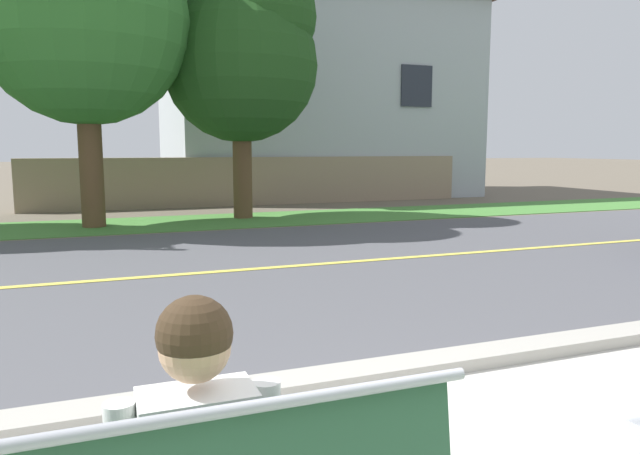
# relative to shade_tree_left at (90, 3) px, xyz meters

# --- Properties ---
(ground_plane) EXTENTS (140.00, 140.00, 0.00)m
(ground_plane) POSITION_rel_shade_tree_left_xyz_m (1.47, -3.92, -4.55)
(ground_plane) COLOR #665B4C
(curb_edge) EXTENTS (44.00, 0.30, 0.11)m
(curb_edge) POSITION_rel_shade_tree_left_xyz_m (1.47, -9.57, -4.49)
(curb_edge) COLOR #ADA89E
(curb_edge) RESTS_ON ground_plane
(street_asphalt) EXTENTS (52.00, 8.00, 0.01)m
(street_asphalt) POSITION_rel_shade_tree_left_xyz_m (1.47, -5.42, -4.54)
(street_asphalt) COLOR #515156
(street_asphalt) RESTS_ON ground_plane
(road_centre_line) EXTENTS (48.00, 0.14, 0.01)m
(road_centre_line) POSITION_rel_shade_tree_left_xyz_m (1.47, -5.42, -4.54)
(road_centre_line) COLOR #E0CC4C
(road_centre_line) RESTS_ON ground_plane
(far_verge_grass) EXTENTS (48.00, 2.80, 0.02)m
(far_verge_grass) POSITION_rel_shade_tree_left_xyz_m (1.47, 0.13, -4.54)
(far_verge_grass) COLOR #478438
(far_verge_grass) RESTS_ON ground_plane
(shade_tree_left) EXTENTS (4.24, 4.24, 7.00)m
(shade_tree_left) POSITION_rel_shade_tree_left_xyz_m (0.00, 0.00, 0.00)
(shade_tree_left) COLOR brown
(shade_tree_left) RESTS_ON ground_plane
(shade_tree_centre) EXTENTS (3.58, 3.58, 5.90)m
(shade_tree_centre) POSITION_rel_shade_tree_left_xyz_m (3.32, 0.48, -0.72)
(shade_tree_centre) COLOR brown
(shade_tree_centre) RESTS_ON ground_plane
(garden_wall) EXTENTS (13.00, 0.36, 1.40)m
(garden_wall) POSITION_rel_shade_tree_left_xyz_m (4.49, 3.71, -3.85)
(garden_wall) COLOR gray
(garden_wall) RESTS_ON ground_plane
(house_across_street) EXTENTS (10.91, 6.91, 7.18)m
(house_across_street) POSITION_rel_shade_tree_left_xyz_m (7.40, 6.91, -0.91)
(house_across_street) COLOR #A3ADB2
(house_across_street) RESTS_ON ground_plane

